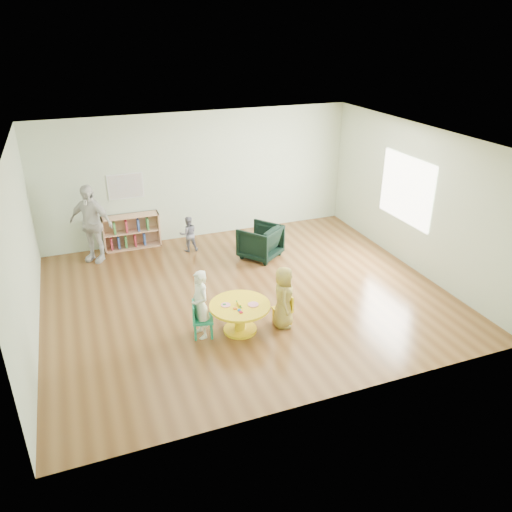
{
  "coord_description": "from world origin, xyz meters",
  "views": [
    {
      "loc": [
        -2.64,
        -7.46,
        4.49
      ],
      "look_at": [
        0.09,
        -0.3,
        0.88
      ],
      "focal_mm": 35.0,
      "sensor_mm": 36.0,
      "label": 1
    }
  ],
  "objects_px": {
    "kid_chair_left": "(200,318)",
    "toddler": "(188,234)",
    "armchair": "(260,242)",
    "adult_caretaker": "(91,223)",
    "kid_chair_right": "(285,308)",
    "bookshelf": "(131,232)",
    "child_left": "(200,304)",
    "activity_table": "(240,313)",
    "child_right": "(283,297)"
  },
  "relations": [
    {
      "from": "activity_table",
      "to": "armchair",
      "type": "distance_m",
      "value": 2.79
    },
    {
      "from": "bookshelf",
      "to": "adult_caretaker",
      "type": "distance_m",
      "value": 0.99
    },
    {
      "from": "activity_table",
      "to": "child_right",
      "type": "bearing_deg",
      "value": -7.55
    },
    {
      "from": "adult_caretaker",
      "to": "child_left",
      "type": "bearing_deg",
      "value": -32.62
    },
    {
      "from": "activity_table",
      "to": "child_left",
      "type": "distance_m",
      "value": 0.66
    },
    {
      "from": "child_right",
      "to": "child_left",
      "type": "bearing_deg",
      "value": 104.44
    },
    {
      "from": "kid_chair_left",
      "to": "toddler",
      "type": "relative_size",
      "value": 0.75
    },
    {
      "from": "toddler",
      "to": "adult_caretaker",
      "type": "relative_size",
      "value": 0.48
    },
    {
      "from": "kid_chair_right",
      "to": "bookshelf",
      "type": "relative_size",
      "value": 0.42
    },
    {
      "from": "activity_table",
      "to": "bookshelf",
      "type": "bearing_deg",
      "value": 106.05
    },
    {
      "from": "kid_chair_right",
      "to": "armchair",
      "type": "bearing_deg",
      "value": -17.17
    },
    {
      "from": "bookshelf",
      "to": "toddler",
      "type": "bearing_deg",
      "value": -29.54
    },
    {
      "from": "kid_chair_right",
      "to": "bookshelf",
      "type": "xyz_separation_m",
      "value": [
        -1.89,
        3.97,
        0.1
      ]
    },
    {
      "from": "armchair",
      "to": "adult_caretaker",
      "type": "bearing_deg",
      "value": -55.84
    },
    {
      "from": "child_left",
      "to": "child_right",
      "type": "height_order",
      "value": "child_left"
    },
    {
      "from": "bookshelf",
      "to": "toddler",
      "type": "height_order",
      "value": "toddler"
    },
    {
      "from": "kid_chair_right",
      "to": "child_right",
      "type": "height_order",
      "value": "child_right"
    },
    {
      "from": "armchair",
      "to": "child_left",
      "type": "distance_m",
      "value": 3.05
    },
    {
      "from": "child_left",
      "to": "adult_caretaker",
      "type": "relative_size",
      "value": 0.69
    },
    {
      "from": "activity_table",
      "to": "kid_chair_left",
      "type": "distance_m",
      "value": 0.63
    },
    {
      "from": "toddler",
      "to": "adult_caretaker",
      "type": "bearing_deg",
      "value": -6.21
    },
    {
      "from": "child_left",
      "to": "toddler",
      "type": "distance_m",
      "value": 3.27
    },
    {
      "from": "activity_table",
      "to": "kid_chair_left",
      "type": "bearing_deg",
      "value": 171.56
    },
    {
      "from": "armchair",
      "to": "adult_caretaker",
      "type": "relative_size",
      "value": 0.47
    },
    {
      "from": "kid_chair_left",
      "to": "child_left",
      "type": "bearing_deg",
      "value": 109.54
    },
    {
      "from": "kid_chair_left",
      "to": "armchair",
      "type": "relative_size",
      "value": 0.77
    },
    {
      "from": "child_right",
      "to": "kid_chair_left",
      "type": "bearing_deg",
      "value": 104.62
    },
    {
      "from": "toddler",
      "to": "kid_chair_right",
      "type": "bearing_deg",
      "value": 104.38
    },
    {
      "from": "child_left",
      "to": "kid_chair_left",
      "type": "bearing_deg",
      "value": -92.65
    },
    {
      "from": "bookshelf",
      "to": "child_right",
      "type": "distance_m",
      "value": 4.43
    },
    {
      "from": "child_left",
      "to": "adult_caretaker",
      "type": "xyz_separation_m",
      "value": [
        -1.33,
        3.46,
        0.25
      ]
    },
    {
      "from": "kid_chair_right",
      "to": "armchair",
      "type": "height_order",
      "value": "armchair"
    },
    {
      "from": "bookshelf",
      "to": "adult_caretaker",
      "type": "xyz_separation_m",
      "value": [
        -0.8,
        -0.38,
        0.44
      ]
    },
    {
      "from": "kid_chair_left",
      "to": "child_left",
      "type": "height_order",
      "value": "child_left"
    },
    {
      "from": "kid_chair_left",
      "to": "armchair",
      "type": "distance_m",
      "value": 3.06
    },
    {
      "from": "child_right",
      "to": "toddler",
      "type": "xyz_separation_m",
      "value": [
        -0.72,
        3.4,
        -0.13
      ]
    },
    {
      "from": "activity_table",
      "to": "armchair",
      "type": "bearing_deg",
      "value": 62.1
    },
    {
      "from": "kid_chair_right",
      "to": "kid_chair_left",
      "type": "bearing_deg",
      "value": 80.23
    },
    {
      "from": "kid_chair_right",
      "to": "adult_caretaker",
      "type": "distance_m",
      "value": 4.52
    },
    {
      "from": "child_left",
      "to": "child_right",
      "type": "xyz_separation_m",
      "value": [
        1.31,
        -0.19,
        -0.04
      ]
    },
    {
      "from": "bookshelf",
      "to": "adult_caretaker",
      "type": "relative_size",
      "value": 0.74
    },
    {
      "from": "armchair",
      "to": "toddler",
      "type": "bearing_deg",
      "value": -69.67
    },
    {
      "from": "bookshelf",
      "to": "armchair",
      "type": "bearing_deg",
      "value": -31.16
    },
    {
      "from": "adult_caretaker",
      "to": "bookshelf",
      "type": "bearing_deg",
      "value": 61.81
    },
    {
      "from": "activity_table",
      "to": "bookshelf",
      "type": "height_order",
      "value": "bookshelf"
    },
    {
      "from": "child_left",
      "to": "armchair",
      "type": "bearing_deg",
      "value": 131.71
    },
    {
      "from": "kid_chair_right",
      "to": "child_left",
      "type": "xyz_separation_m",
      "value": [
        -1.37,
        0.12,
        0.29
      ]
    },
    {
      "from": "kid_chair_left",
      "to": "toddler",
      "type": "xyz_separation_m",
      "value": [
        0.61,
        3.21,
        0.08
      ]
    },
    {
      "from": "child_right",
      "to": "armchair",
      "type": "bearing_deg",
      "value": 9.35
    },
    {
      "from": "kid_chair_right",
      "to": "bookshelf",
      "type": "distance_m",
      "value": 4.4
    }
  ]
}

